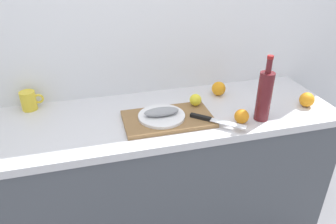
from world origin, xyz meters
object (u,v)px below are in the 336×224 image
lemon_0 (196,100)px  orange_0 (307,100)px  white_plate (162,116)px  coffee_mug_0 (29,101)px  chef_knife (210,119)px  wine_bottle (264,95)px  cutting_board (168,119)px  fish_fillet (162,112)px

lemon_0 → orange_0: (0.61, -0.13, -0.01)m
white_plate → orange_0: (0.82, -0.05, 0.01)m
coffee_mug_0 → chef_knife: bearing=-24.4°
white_plate → chef_knife: (0.23, -0.10, 0.00)m
chef_knife → orange_0: orange_0 is taller
orange_0 → wine_bottle: bearing=-168.4°
cutting_board → coffee_mug_0: bearing=155.8°
fish_fillet → lemon_0: size_ratio=2.76×
fish_fillet → orange_0: 0.82m
lemon_0 → fish_fillet: bearing=-158.4°
coffee_mug_0 → orange_0: size_ratio=1.50×
white_plate → lemon_0: (0.21, 0.08, 0.03)m
cutting_board → wine_bottle: (0.47, -0.11, 0.13)m
cutting_board → orange_0: (0.79, -0.04, 0.03)m
white_plate → orange_0: size_ratio=2.97×
fish_fillet → coffee_mug_0: coffee_mug_0 is taller
lemon_0 → wine_bottle: wine_bottle is taller
lemon_0 → coffee_mug_0: size_ratio=0.54×
fish_fillet → chef_knife: bearing=-23.3°
cutting_board → orange_0: 0.79m
white_plate → chef_knife: 0.25m
white_plate → coffee_mug_0: size_ratio=1.98×
chef_knife → orange_0: 0.59m
coffee_mug_0 → orange_0: bearing=-13.5°
lemon_0 → wine_bottle: (0.29, -0.20, 0.08)m
fish_fillet → wine_bottle: 0.52m
fish_fillet → coffee_mug_0: bearing=155.3°
lemon_0 → chef_knife: bearing=-84.7°
white_plate → chef_knife: size_ratio=1.01×
cutting_board → fish_fillet: bearing=168.6°
wine_bottle → coffee_mug_0: (-1.17, 0.42, -0.08)m
cutting_board → chef_knife: size_ratio=1.92×
chef_knife → wine_bottle: wine_bottle is taller
cutting_board → wine_bottle: bearing=-12.8°
coffee_mug_0 → lemon_0: bearing=-14.2°
fish_fillet → lemon_0: (0.21, 0.08, -0.00)m
orange_0 → coffee_mug_0: bearing=166.5°
white_plate → wine_bottle: (0.50, -0.11, 0.11)m
white_plate → wine_bottle: bearing=-12.7°
cutting_board → wine_bottle: wine_bottle is taller
wine_bottle → fish_fillet: bearing=167.3°
orange_0 → lemon_0: bearing=167.6°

